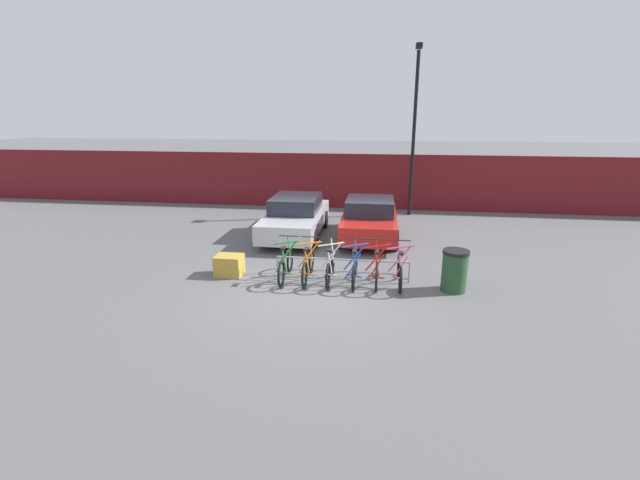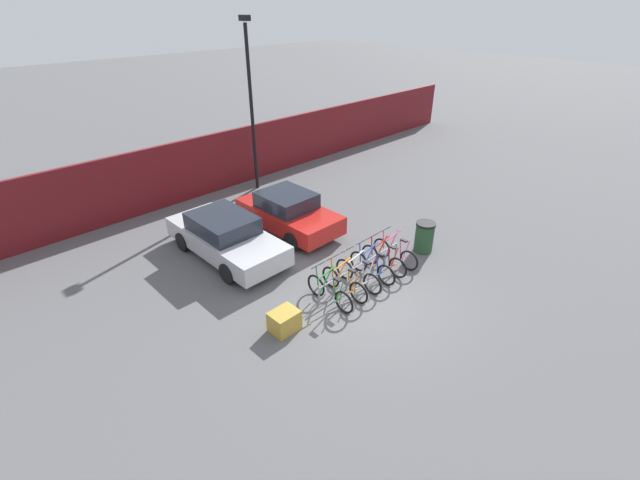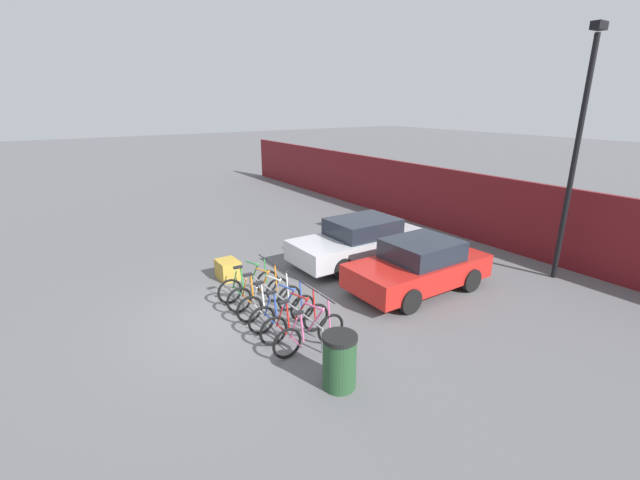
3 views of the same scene
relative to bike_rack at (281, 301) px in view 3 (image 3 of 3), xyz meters
name	(u,v)px [view 3 (image 3 of 3)]	position (x,y,z in m)	size (l,w,h in m)	color
ground_plane	(244,316)	(-0.64, -0.67, -0.48)	(120.00, 120.00, 0.00)	#59595B
hoarding_wall	(495,212)	(-0.64, 8.82, 0.74)	(36.00, 0.16, 2.44)	maroon
bike_rack	(281,301)	(0.00, 0.00, 0.00)	(3.46, 0.04, 0.57)	gray
bicycle_green	(249,285)	(-1.46, -0.15, -0.11)	(0.68, 1.71, 1.05)	black
bicycle_orange	(259,293)	(-0.87, -0.15, -0.11)	(0.68, 1.71, 1.05)	black
bicycle_white	(270,302)	(-0.29, -0.15, -0.11)	(0.68, 1.71, 1.05)	black
bicycle_blue	(283,312)	(0.33, -0.15, -0.11)	(0.68, 1.71, 1.05)	black
bicycle_red	(295,322)	(0.89, -0.15, -0.11)	(0.68, 1.71, 1.05)	black
bicycle_pink	(310,334)	(1.46, -0.15, -0.11)	(0.68, 1.71, 1.05)	black
car_silver	(360,241)	(-1.99, 3.94, 0.21)	(1.91, 4.47, 1.40)	#B7B7BC
car_red	(419,266)	(0.58, 3.88, 0.21)	(1.91, 3.92, 1.40)	red
lamp_post	(577,147)	(2.17, 7.83, 3.25)	(0.24, 0.44, 6.75)	black
trash_bin	(339,361)	(2.75, -0.34, 0.04)	(0.63, 0.63, 1.03)	#234728
cargo_crate	(228,269)	(-3.01, -0.10, -0.21)	(0.70, 0.56, 0.55)	#B28C33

